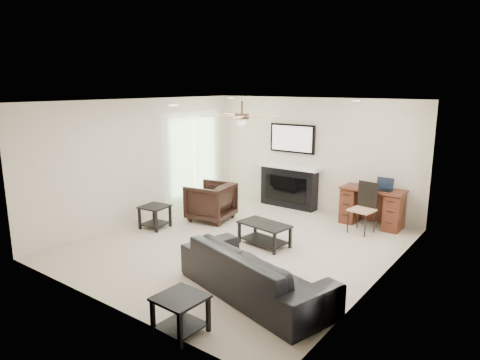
{
  "coord_description": "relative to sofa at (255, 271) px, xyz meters",
  "views": [
    {
      "loc": [
        4.31,
        -5.76,
        2.76
      ],
      "look_at": [
        -0.06,
        0.13,
        1.13
      ],
      "focal_mm": 32.0,
      "sensor_mm": 36.0,
      "label": 1
    }
  ],
  "objects": [
    {
      "name": "room_shell",
      "position": [
        -1.13,
        1.47,
        1.35
      ],
      "size": [
        5.5,
        5.54,
        2.52
      ],
      "color": "#BFAE9A",
      "rests_on": "ground"
    },
    {
      "name": "sofa",
      "position": [
        0.0,
        0.0,
        0.0
      ],
      "size": [
        2.48,
        1.48,
        0.68
      ],
      "primitive_type": "imported",
      "rotation": [
        0.0,
        0.0,
        2.88
      ],
      "color": "black",
      "rests_on": "ground"
    },
    {
      "name": "end_table_left",
      "position": [
        -3.15,
        1.1,
        -0.11
      ],
      "size": [
        0.56,
        0.56,
        0.45
      ],
      "primitive_type": "cube",
      "rotation": [
        0.0,
        0.0,
        0.12
      ],
      "color": "black",
      "rests_on": "ground"
    },
    {
      "name": "desk",
      "position": [
        0.22,
        3.8,
        0.04
      ],
      "size": [
        1.22,
        0.56,
        0.76
      ],
      "primitive_type": "cube",
      "color": "#411810",
      "rests_on": "ground"
    },
    {
      "name": "armchair",
      "position": [
        -2.6,
        2.15,
        0.05
      ],
      "size": [
        0.99,
        0.97,
        0.78
      ],
      "primitive_type": "imported",
      "rotation": [
        0.0,
        0.0,
        -1.4
      ],
      "color": "black",
      "rests_on": "ground"
    },
    {
      "name": "fireplace_unit",
      "position": [
        -1.81,
        3.97,
        0.62
      ],
      "size": [
        1.52,
        0.34,
        1.91
      ],
      "primitive_type": "cube",
      "color": "black",
      "rests_on": "ground"
    },
    {
      "name": "laptop",
      "position": [
        0.42,
        3.78,
        0.54
      ],
      "size": [
        0.33,
        0.24,
        0.23
      ],
      "primitive_type": "cube",
      "color": "black",
      "rests_on": "desk"
    },
    {
      "name": "desk_chair",
      "position": [
        0.22,
        3.25,
        0.15
      ],
      "size": [
        0.48,
        0.49,
        0.97
      ],
      "primitive_type": "cube",
      "rotation": [
        0.0,
        0.0,
        -0.14
      ],
      "color": "black",
      "rests_on": "ground"
    },
    {
      "name": "coffee_table",
      "position": [
        -0.9,
        1.6,
        -0.14
      ],
      "size": [
        0.96,
        0.62,
        0.4
      ],
      "primitive_type": "cube",
      "rotation": [
        0.0,
        0.0,
        -0.14
      ],
      "color": "black",
      "rests_on": "ground"
    },
    {
      "name": "end_table_near",
      "position": [
        -0.15,
        -1.25,
        -0.11
      ],
      "size": [
        0.54,
        0.54,
        0.45
      ],
      "primitive_type": "cube",
      "rotation": [
        0.0,
        0.0,
        -0.04
      ],
      "color": "black",
      "rests_on": "ground"
    }
  ]
}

